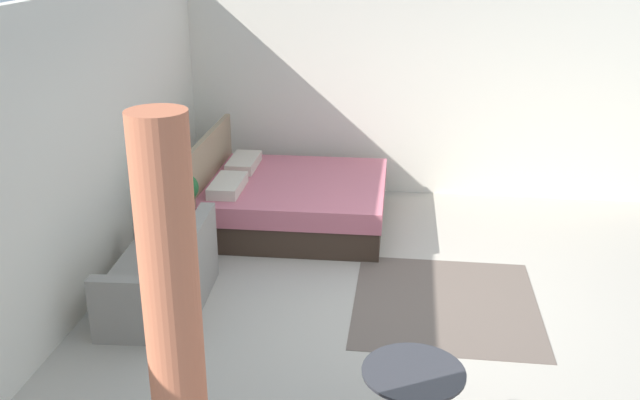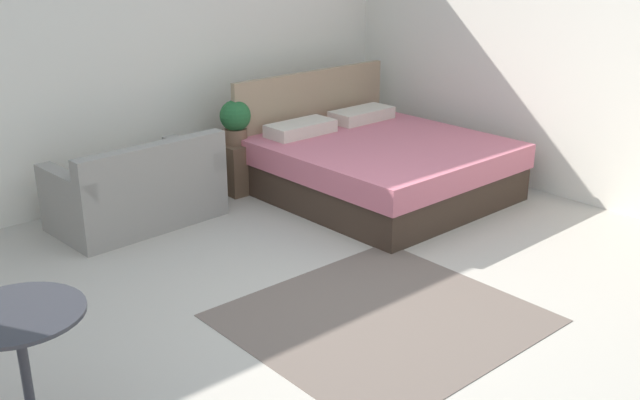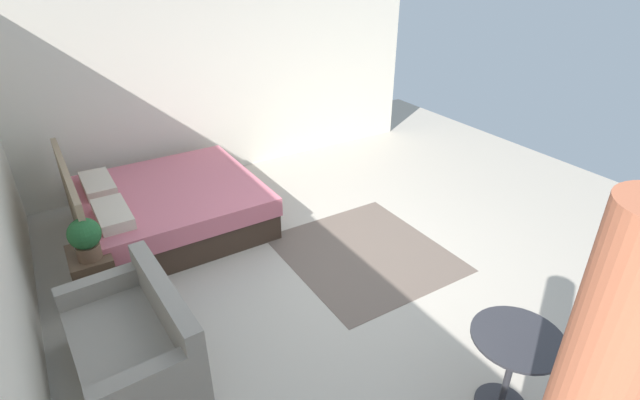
% 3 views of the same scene
% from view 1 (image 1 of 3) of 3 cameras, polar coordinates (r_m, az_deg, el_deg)
% --- Properties ---
extents(ground_plane, '(9.38, 9.06, 0.02)m').
position_cam_1_polar(ground_plane, '(6.61, 7.82, -8.79)').
color(ground_plane, '#B2A899').
extents(wall_back, '(9.38, 0.12, 2.75)m').
position_cam_1_polar(wall_back, '(6.70, -18.46, 3.60)').
color(wall_back, silver).
rests_on(wall_back, ground).
extents(wall_right, '(0.12, 6.06, 2.75)m').
position_cam_1_polar(wall_right, '(9.14, 8.24, 8.85)').
color(wall_right, silver).
rests_on(wall_right, ground).
extents(area_rug, '(1.82, 1.69, 0.01)m').
position_cam_1_polar(area_rug, '(6.75, 10.02, -8.11)').
color(area_rug, '#66564C').
rests_on(area_rug, ground).
extents(bed, '(1.97, 2.09, 1.06)m').
position_cam_1_polar(bed, '(8.27, -2.36, -0.03)').
color(bed, '#38281E').
rests_on(bed, ground).
extents(couch, '(1.41, 0.87, 0.76)m').
position_cam_1_polar(couch, '(6.64, -12.44, -6.21)').
color(couch, gray).
rests_on(couch, ground).
extents(nightstand, '(0.52, 0.38, 0.48)m').
position_cam_1_polar(nightstand, '(7.73, -10.43, -2.32)').
color(nightstand, brown).
rests_on(nightstand, ground).
extents(potted_plant, '(0.30, 0.30, 0.42)m').
position_cam_1_polar(potted_plant, '(7.47, -10.80, 0.70)').
color(potted_plant, brown).
rests_on(potted_plant, nightstand).
extents(vase, '(0.12, 0.12, 0.17)m').
position_cam_1_polar(vase, '(7.73, -10.59, 0.28)').
color(vase, silver).
rests_on(vase, nightstand).
extents(balcony_table, '(0.64, 0.64, 0.70)m').
position_cam_1_polar(balcony_table, '(4.65, 7.39, -15.58)').
color(balcony_table, '#2D2D33').
rests_on(balcony_table, ground).
extents(curtain_right, '(0.27, 0.27, 2.52)m').
position_cam_1_polar(curtain_right, '(3.60, -11.39, -12.88)').
color(curtain_right, '#D1704C').
rests_on(curtain_right, ground).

